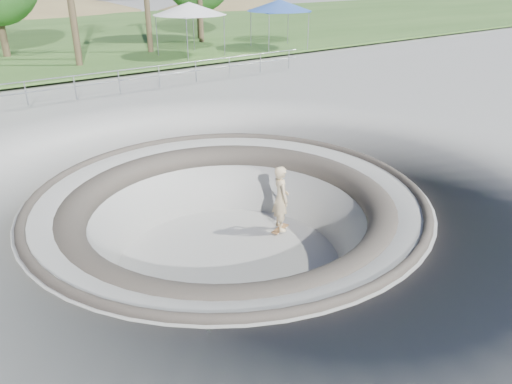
% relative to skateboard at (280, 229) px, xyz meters
% --- Properties ---
extents(ground, '(180.00, 180.00, 0.00)m').
position_rel_skateboard_xyz_m(ground, '(-2.11, -0.39, 1.84)').
color(ground, gray).
rests_on(ground, ground).
extents(skate_bowl, '(14.00, 14.00, 4.10)m').
position_rel_skateboard_xyz_m(skate_bowl, '(-2.11, -0.39, 0.01)').
color(skate_bowl, gray).
rests_on(skate_bowl, ground).
extents(safety_railing, '(25.00, 0.06, 1.03)m').
position_rel_skateboard_xyz_m(safety_railing, '(-2.11, 11.61, 2.53)').
color(safety_railing, gray).
rests_on(safety_railing, ground).
extents(skateboard, '(0.75, 0.44, 0.07)m').
position_rel_skateboard_xyz_m(skateboard, '(0.00, 0.00, 0.00)').
color(skateboard, '#905D39').
rests_on(skateboard, ground).
extents(skater, '(0.69, 0.85, 2.02)m').
position_rel_skateboard_xyz_m(skater, '(-0.00, -0.00, 1.02)').
color(skater, '#D7BB8B').
rests_on(skater, skateboard).
extents(canopy_white, '(6.21, 6.21, 3.19)m').
position_rel_skateboard_xyz_m(canopy_white, '(7.39, 18.23, 4.91)').
color(canopy_white, gray).
rests_on(canopy_white, ground).
extents(canopy_blue, '(6.09, 6.09, 3.14)m').
position_rel_skateboard_xyz_m(canopy_blue, '(13.96, 17.61, 4.87)').
color(canopy_blue, gray).
rests_on(canopy_blue, ground).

